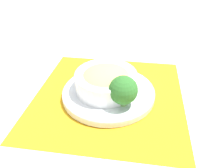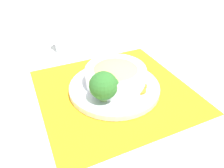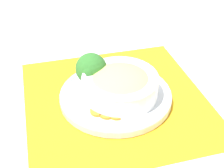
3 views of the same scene
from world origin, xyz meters
name	(u,v)px [view 1 (image 1 of 3)]	position (x,y,z in m)	size (l,w,h in m)	color
ground_plane	(109,96)	(0.00, 0.00, 0.00)	(4.00, 4.00, 0.00)	white
placemat	(109,95)	(0.00, 0.00, 0.00)	(0.46, 0.46, 0.00)	orange
plate	(109,92)	(0.00, 0.00, 0.02)	(0.28, 0.28, 0.02)	silver
bowl	(106,80)	(-0.01, -0.01, 0.05)	(0.19, 0.19, 0.07)	white
broccoli_floret	(123,90)	(0.05, 0.05, 0.07)	(0.08, 0.08, 0.09)	#84AD5B
carrot_slice_near	(129,81)	(-0.06, 0.06, 0.02)	(0.04, 0.04, 0.01)	orange
carrot_slice_middle	(124,78)	(-0.07, 0.04, 0.02)	(0.04, 0.04, 0.01)	orange
carrot_slice_far	(118,77)	(-0.08, 0.02, 0.02)	(0.04, 0.04, 0.01)	orange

